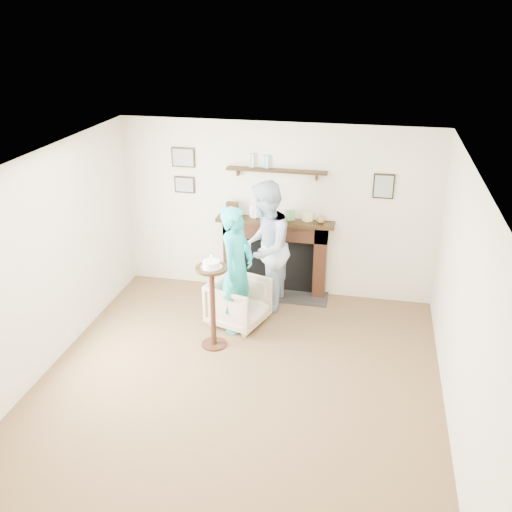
# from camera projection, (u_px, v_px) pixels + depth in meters

# --- Properties ---
(ground) EXTENTS (5.00, 5.00, 0.00)m
(ground) POSITION_uv_depth(u_px,v_px,m) (236.00, 389.00, 6.35)
(ground) COLOR brown
(ground) RESTS_ON ground
(room_shell) EXTENTS (4.54, 5.02, 2.52)m
(room_shell) POSITION_uv_depth(u_px,v_px,m) (249.00, 231.00, 6.32)
(room_shell) COLOR silver
(room_shell) RESTS_ON ground
(armchair) EXTENTS (0.87, 0.85, 0.63)m
(armchair) POSITION_uv_depth(u_px,v_px,m) (239.00, 323.00, 7.67)
(armchair) COLOR tan
(armchair) RESTS_ON ground
(man) EXTENTS (0.70, 0.90, 1.83)m
(man) POSITION_uv_depth(u_px,v_px,m) (264.00, 307.00, 8.07)
(man) COLOR #AABBD4
(man) RESTS_ON ground
(woman) EXTENTS (0.53, 0.69, 1.68)m
(woman) POSITION_uv_depth(u_px,v_px,m) (238.00, 327.00, 7.58)
(woman) COLOR teal
(woman) RESTS_ON ground
(pedestal_table) EXTENTS (0.39, 0.39, 1.24)m
(pedestal_table) POSITION_uv_depth(u_px,v_px,m) (212.00, 291.00, 6.87)
(pedestal_table) COLOR black
(pedestal_table) RESTS_ON ground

